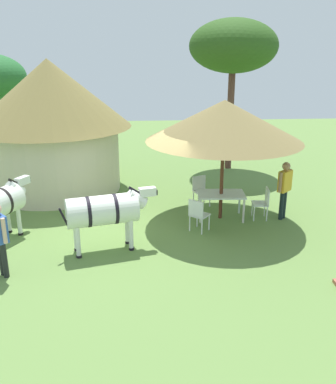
# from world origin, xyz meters

# --- Properties ---
(ground_plane) EXTENTS (36.00, 36.00, 0.00)m
(ground_plane) POSITION_xyz_m (0.00, 0.00, 0.00)
(ground_plane) COLOR olive
(thatched_hut) EXTENTS (5.23, 5.23, 4.32)m
(thatched_hut) POSITION_xyz_m (-2.75, 3.85, 2.37)
(thatched_hut) COLOR beige
(thatched_hut) RESTS_ON ground_plane
(shade_umbrella) EXTENTS (4.23, 4.23, 3.34)m
(shade_umbrella) POSITION_xyz_m (2.37, 0.81, 2.79)
(shade_umbrella) COLOR #532B1B
(shade_umbrella) RESTS_ON ground_plane
(patio_dining_table) EXTENTS (1.37, 0.93, 0.74)m
(patio_dining_table) POSITION_xyz_m (2.37, 0.81, 0.65)
(patio_dining_table) COLOR silver
(patio_dining_table) RESTS_ON ground_plane
(patio_chair_east_end) EXTENTS (0.47, 0.49, 0.90)m
(patio_chair_east_end) POSITION_xyz_m (3.55, 0.67, 0.52)
(patio_chair_east_end) COLOR white
(patio_chair_east_end) RESTS_ON ground_plane
(patio_chair_west_end) EXTENTS (0.56, 0.55, 0.90)m
(patio_chair_west_end) POSITION_xyz_m (1.95, 1.93, 0.52)
(patio_chair_west_end) COLOR silver
(patio_chair_west_end) RESTS_ON ground_plane
(patio_chair_near_lawn) EXTENTS (0.61, 0.61, 0.90)m
(patio_chair_near_lawn) POSITION_xyz_m (1.59, -0.09, 0.52)
(patio_chair_near_lawn) COLOR silver
(patio_chair_near_lawn) RESTS_ON ground_plane
(guest_beside_umbrella) EXTENTS (0.47, 0.46, 1.66)m
(guest_beside_umbrella) POSITION_xyz_m (4.11, 0.63, 1.00)
(guest_beside_umbrella) COLOR black
(guest_beside_umbrella) RESTS_ON ground_plane
(zebra_nearest_camera) EXTENTS (2.28, 1.09, 1.55)m
(zebra_nearest_camera) POSITION_xyz_m (-0.76, -1.00, 1.02)
(zebra_nearest_camera) COLOR silver
(zebra_nearest_camera) RESTS_ON ground_plane
(acacia_tree_right_background) EXTENTS (3.30, 3.30, 5.68)m
(acacia_tree_right_background) POSITION_xyz_m (3.68, 6.08, 4.66)
(acacia_tree_right_background) COLOR brown
(acacia_tree_right_background) RESTS_ON ground_plane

